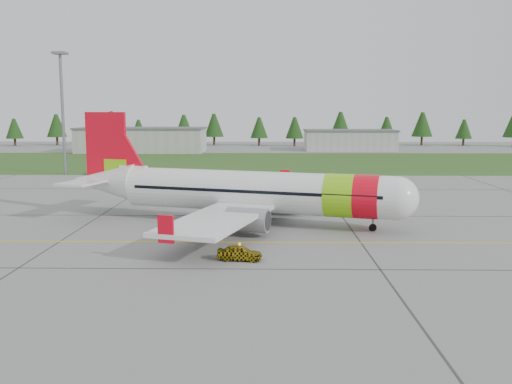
{
  "coord_description": "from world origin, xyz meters",
  "views": [
    {
      "loc": [
        2.1,
        -37.98,
        10.83
      ],
      "look_at": [
        1.25,
        12.88,
        3.51
      ],
      "focal_mm": 40.0,
      "sensor_mm": 36.0,
      "label": 1
    }
  ],
  "objects": [
    {
      "name": "floodlight_mast",
      "position": [
        -32.0,
        58.0,
        10.0
      ],
      "size": [
        0.5,
        0.5,
        20.0
      ],
      "primitive_type": "cylinder",
      "color": "slate",
      "rests_on": "ground"
    },
    {
      "name": "ground",
      "position": [
        0.0,
        0.0,
        0.0
      ],
      "size": [
        320.0,
        320.0,
        0.0
      ],
      "primitive_type": "plane",
      "color": "gray",
      "rests_on": "ground"
    },
    {
      "name": "aircraft",
      "position": [
        0.44,
        16.14,
        3.07
      ],
      "size": [
        34.21,
        32.34,
        10.65
      ],
      "rotation": [
        0.0,
        0.0,
        -0.3
      ],
      "color": "white",
      "rests_on": "ground"
    },
    {
      "name": "hangar_west",
      "position": [
        -30.0,
        110.0,
        3.0
      ],
      "size": [
        32.0,
        14.0,
        6.0
      ],
      "primitive_type": "cube",
      "color": "#A8A8A3",
      "rests_on": "ground"
    },
    {
      "name": "service_van",
      "position": [
        -26.78,
        57.86,
        1.96
      ],
      "size": [
        1.45,
        1.38,
        3.93
      ],
      "primitive_type": "imported",
      "rotation": [
        0.0,
        0.0,
        -0.07
      ],
      "color": "silver",
      "rests_on": "ground"
    },
    {
      "name": "taxi_guideline",
      "position": [
        0.0,
        8.0,
        0.01
      ],
      "size": [
        120.0,
        0.25,
        0.02
      ],
      "primitive_type": "cube",
      "color": "gold",
      "rests_on": "ground"
    },
    {
      "name": "grass_strip",
      "position": [
        0.0,
        82.0,
        0.01
      ],
      "size": [
        320.0,
        50.0,
        0.03
      ],
      "primitive_type": "cube",
      "color": "#30561E",
      "rests_on": "ground"
    },
    {
      "name": "treeline",
      "position": [
        0.0,
        138.0,
        5.0
      ],
      "size": [
        160.0,
        8.0,
        10.0
      ],
      "primitive_type": null,
      "color": "#1C3F14",
      "rests_on": "ground"
    },
    {
      "name": "follow_me_car",
      "position": [
        0.24,
        2.36,
        1.64
      ],
      "size": [
        1.27,
        1.44,
        3.27
      ],
      "primitive_type": "imported",
      "rotation": [
        0.0,
        0.0,
        1.45
      ],
      "color": "gold",
      "rests_on": "ground"
    },
    {
      "name": "hangar_east",
      "position": [
        25.0,
        118.0,
        2.6
      ],
      "size": [
        24.0,
        12.0,
        5.2
      ],
      "primitive_type": "cube",
      "color": "#A8A8A3",
      "rests_on": "ground"
    }
  ]
}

